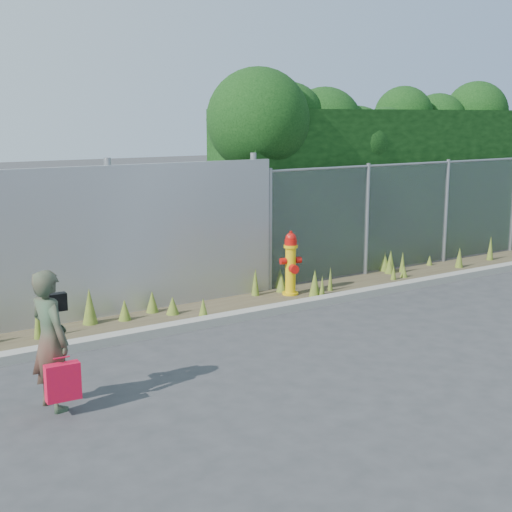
{
  "coord_description": "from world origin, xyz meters",
  "views": [
    {
      "loc": [
        -5.62,
        -6.54,
        2.88
      ],
      "look_at": [
        -0.3,
        1.4,
        1.0
      ],
      "focal_mm": 50.0,
      "sensor_mm": 36.0,
      "label": 1
    }
  ],
  "objects": [
    {
      "name": "curb",
      "position": [
        0.0,
        1.8,
        0.06
      ],
      "size": [
        16.0,
        0.22,
        0.12
      ],
      "primitive_type": "cube",
      "color": "gray",
      "rests_on": "ground"
    },
    {
      "name": "hedge",
      "position": [
        4.2,
        3.97,
        1.96
      ],
      "size": [
        7.74,
        1.89,
        3.71
      ],
      "color": "black",
      "rests_on": "ground"
    },
    {
      "name": "black_shoulder_bag",
      "position": [
        -3.45,
        0.33,
        1.05
      ],
      "size": [
        0.24,
        0.1,
        0.18
      ],
      "rotation": [
        0.0,
        0.0,
        -0.06
      ],
      "color": "black"
    },
    {
      "name": "red_tote_bag",
      "position": [
        -3.54,
        -0.07,
        0.35
      ],
      "size": [
        0.33,
        0.12,
        0.44
      ],
      "rotation": [
        0.0,
        0.0,
        -0.07
      ],
      "color": "red"
    },
    {
      "name": "weed_strip",
      "position": [
        -0.7,
        2.53,
        0.13
      ],
      "size": [
        16.0,
        1.33,
        0.55
      ],
      "color": "#453B27",
      "rests_on": "ground"
    },
    {
      "name": "ground",
      "position": [
        0.0,
        0.0,
        0.0
      ],
      "size": [
        80.0,
        80.0,
        0.0
      ],
      "primitive_type": "plane",
      "color": "#323234",
      "rests_on": "ground"
    },
    {
      "name": "fire_hydrant",
      "position": [
        1.13,
        2.52,
        0.52
      ],
      "size": [
        0.36,
        0.32,
        1.07
      ],
      "rotation": [
        0.0,
        0.0,
        -0.23
      ],
      "color": "#E1B40B",
      "rests_on": "ground"
    },
    {
      "name": "chainlink_fence",
      "position": [
        4.25,
        3.0,
        1.03
      ],
      "size": [
        6.5,
        0.07,
        2.05
      ],
      "color": "gray",
      "rests_on": "ground"
    },
    {
      "name": "corrugated_fence",
      "position": [
        -3.25,
        3.01,
        1.1
      ],
      "size": [
        8.5,
        0.21,
        2.3
      ],
      "color": "#A5A6AC",
      "rests_on": "ground"
    },
    {
      "name": "woman",
      "position": [
        -3.56,
        0.18,
        0.71
      ],
      "size": [
        0.44,
        0.58,
        1.42
      ],
      "primitive_type": "imported",
      "rotation": [
        0.0,
        0.0,
        1.77
      ],
      "color": "#106843",
      "rests_on": "ground"
    }
  ]
}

